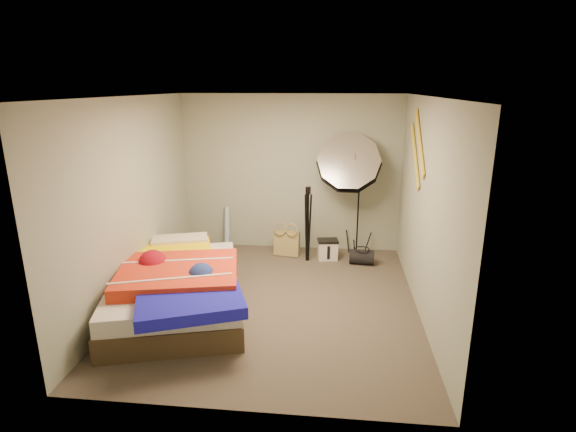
# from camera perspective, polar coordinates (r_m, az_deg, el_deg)

# --- Properties ---
(floor) EXTENTS (4.00, 4.00, 0.00)m
(floor) POSITION_cam_1_polar(r_m,az_deg,el_deg) (5.77, -1.64, -10.76)
(floor) COLOR brown
(floor) RESTS_ON ground
(ceiling) EXTENTS (4.00, 4.00, 0.00)m
(ceiling) POSITION_cam_1_polar(r_m,az_deg,el_deg) (5.14, -1.87, 14.92)
(ceiling) COLOR silver
(ceiling) RESTS_ON wall_back
(wall_back) EXTENTS (3.50, 0.00, 3.50)m
(wall_back) POSITION_cam_1_polar(r_m,az_deg,el_deg) (7.25, 0.38, 5.39)
(wall_back) COLOR gray
(wall_back) RESTS_ON floor
(wall_front) EXTENTS (3.50, 0.00, 3.50)m
(wall_front) POSITION_cam_1_polar(r_m,az_deg,el_deg) (3.45, -6.24, -7.24)
(wall_front) COLOR gray
(wall_front) RESTS_ON floor
(wall_left) EXTENTS (0.00, 4.00, 4.00)m
(wall_left) POSITION_cam_1_polar(r_m,az_deg,el_deg) (5.81, -19.12, 1.72)
(wall_left) COLOR gray
(wall_left) RESTS_ON floor
(wall_right) EXTENTS (0.00, 4.00, 4.00)m
(wall_right) POSITION_cam_1_polar(r_m,az_deg,el_deg) (5.37, 17.08, 0.77)
(wall_right) COLOR gray
(wall_right) RESTS_ON floor
(tote_bag) EXTENTS (0.42, 0.23, 0.42)m
(tote_bag) POSITION_cam_1_polar(r_m,az_deg,el_deg) (7.16, -0.15, -3.46)
(tote_bag) COLOR tan
(tote_bag) RESTS_ON floor
(wrapping_roll) EXTENTS (0.08, 0.19, 0.68)m
(wrapping_roll) POSITION_cam_1_polar(r_m,az_deg,el_deg) (7.56, -7.76, -1.44)
(wrapping_roll) COLOR #5B93CA
(wrapping_roll) RESTS_ON floor
(camera_case) EXTENTS (0.32, 0.25, 0.29)m
(camera_case) POSITION_cam_1_polar(r_m,az_deg,el_deg) (7.04, 5.05, -4.35)
(camera_case) COLOR silver
(camera_case) RESTS_ON floor
(duffel_bag) EXTENTS (0.39, 0.26, 0.22)m
(duffel_bag) POSITION_cam_1_polar(r_m,az_deg,el_deg) (6.93, 9.36, -5.16)
(duffel_bag) COLOR black
(duffel_bag) RESTS_ON floor
(wall_stripe_upper) EXTENTS (0.02, 0.91, 0.78)m
(wall_stripe_upper) POSITION_cam_1_polar(r_m,az_deg,el_deg) (5.82, 16.38, 9.01)
(wall_stripe_upper) COLOR gold
(wall_stripe_upper) RESTS_ON wall_right
(wall_stripe_lower) EXTENTS (0.02, 0.91, 0.78)m
(wall_stripe_lower) POSITION_cam_1_polar(r_m,az_deg,el_deg) (6.09, 15.83, 7.45)
(wall_stripe_lower) COLOR gold
(wall_stripe_lower) RESTS_ON wall_right
(bed) EXTENTS (2.05, 2.51, 0.62)m
(bed) POSITION_cam_1_polar(r_m,az_deg,el_deg) (5.59, -13.97, -8.63)
(bed) COLOR #463523
(bed) RESTS_ON floor
(photo_umbrella) EXTENTS (1.21, 0.93, 2.06)m
(photo_umbrella) POSITION_cam_1_polar(r_m,az_deg,el_deg) (6.86, 7.73, 6.53)
(photo_umbrella) COLOR black
(photo_umbrella) RESTS_ON floor
(camera_tripod) EXTENTS (0.08, 0.08, 1.17)m
(camera_tripod) POSITION_cam_1_polar(r_m,az_deg,el_deg) (6.80, 2.53, -0.39)
(camera_tripod) COLOR black
(camera_tripod) RESTS_ON floor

